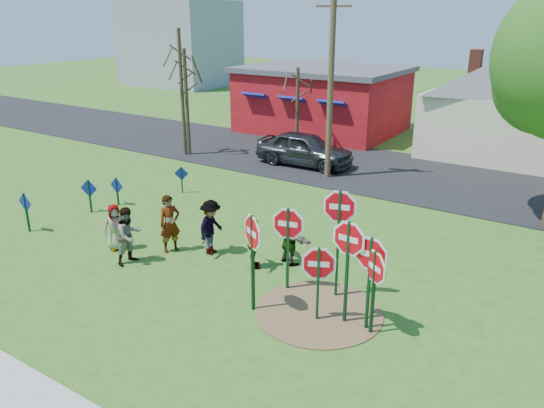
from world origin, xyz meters
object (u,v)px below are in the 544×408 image
Objects in this scene: stop_sign_c at (348,249)px; person_a at (115,227)px; stop_sign_d at (371,261)px; suv at (305,149)px; utility_pole at (331,79)px; stop_sign_b at (339,217)px; stop_sign_a at (252,242)px; person_b at (170,224)px.

person_a is at bearing -174.93° from stop_sign_c.
stop_sign_c is 0.58m from stop_sign_d.
suv is (-7.64, 11.42, -1.09)m from stop_sign_c.
stop_sign_c is 12.08m from utility_pole.
stop_sign_c is at bearing -70.06° from stop_sign_b.
stop_sign_a is 4.48m from person_b.
stop_sign_d reaches higher than person_a.
person_a is 0.18× the size of utility_pole.
stop_sign_a is 5.80m from person_a.
stop_sign_b is 0.66× the size of suv.
stop_sign_c is 0.59× the size of suv.
suv is 4.11m from utility_pole.
person_b is 0.39× the size of suv.
stop_sign_b is at bearing -50.76° from person_a.
suv is 0.57× the size of utility_pole.
suv is (-5.47, 12.15, -1.02)m from stop_sign_a.
stop_sign_a is 2.29m from stop_sign_b.
stop_sign_a is 0.87× the size of stop_sign_b.
suv is (-1.33, 10.70, -0.07)m from person_b.
person_b is at bearing -30.93° from person_a.
stop_sign_d is 12.37m from utility_pole.
suv is at bearing 29.23° from person_a.
stop_sign_d is at bearing -70.00° from person_b.
person_a is (-7.84, -0.13, -1.18)m from stop_sign_c.
stop_sign_a is at bearing -71.78° from utility_pole.
stop_sign_a is 1.81× the size of person_a.
utility_pole reaches higher than stop_sign_b.
person_b is 10.20m from utility_pole.
person_a is at bearing -100.99° from utility_pole.
utility_pole is at bearing 123.54° from stop_sign_c.
person_a is 0.32× the size of suv.
utility_pole is at bearing -123.19° from suv.
person_b is (-5.57, -0.29, -1.33)m from stop_sign_b.
stop_sign_d is 1.67× the size of person_a.
person_a is (-7.10, -1.13, -1.49)m from stop_sign_b.
stop_sign_a reaches higher than suv.
stop_sign_c is 1.85× the size of person_a.
stop_sign_a reaches higher than person_b.
stop_sign_b is at bearing -61.40° from utility_pole.
stop_sign_c reaches higher than stop_sign_d.
stop_sign_b is 2.07× the size of person_a.
suv is at bearing 127.92° from stop_sign_c.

